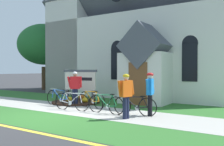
% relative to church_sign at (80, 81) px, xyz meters
% --- Properties ---
extents(ground, '(140.00, 140.00, 0.00)m').
position_rel_church_sign_xyz_m(ground, '(1.59, 0.30, -1.14)').
color(ground, '#333335').
extents(sidewalk_slab, '(32.00, 2.44, 0.01)m').
position_rel_church_sign_xyz_m(sidewalk_slab, '(0.89, -1.87, -1.13)').
color(sidewalk_slab, '#A8A59E').
rests_on(sidewalk_slab, ground).
extents(grass_verge, '(32.00, 2.25, 0.01)m').
position_rel_church_sign_xyz_m(grass_verge, '(0.89, -4.21, -1.13)').
color(grass_verge, '#2D6628').
rests_on(grass_verge, ground).
extents(church_lawn, '(24.00, 2.97, 0.01)m').
position_rel_church_sign_xyz_m(church_lawn, '(0.89, 0.83, -1.13)').
color(church_lawn, '#2D6628').
rests_on(church_lawn, ground).
extents(church_building, '(12.65, 10.41, 12.97)m').
position_rel_church_sign_xyz_m(church_building, '(0.44, 6.27, 3.54)').
color(church_building, silver).
rests_on(church_building, ground).
extents(church_sign, '(2.08, 0.28, 1.73)m').
position_rel_church_sign_xyz_m(church_sign, '(0.00, 0.00, 0.00)').
color(church_sign, '#474C56').
rests_on(church_sign, ground).
extents(flower_bed, '(2.49, 2.49, 0.34)m').
position_rel_church_sign_xyz_m(flower_bed, '(0.01, -0.30, -1.07)').
color(flower_bed, '#382319').
rests_on(flower_bed, ground).
extents(bicycle_silver, '(1.72, 0.28, 0.79)m').
position_rel_church_sign_xyz_m(bicycle_silver, '(4.18, -1.75, -0.77)').
color(bicycle_silver, black).
rests_on(bicycle_silver, ground).
extents(bicycle_yellow, '(1.74, 0.43, 0.82)m').
position_rel_church_sign_xyz_m(bicycle_yellow, '(1.67, -1.17, -0.76)').
color(bicycle_yellow, black).
rests_on(bicycle_yellow, ground).
extents(bicycle_red, '(1.78, 0.14, 0.82)m').
position_rel_church_sign_xyz_m(bicycle_red, '(0.01, -1.53, -0.75)').
color(bicycle_red, black).
rests_on(bicycle_red, ground).
extents(bicycle_orange, '(1.73, 0.11, 0.82)m').
position_rel_church_sign_xyz_m(bicycle_orange, '(3.02, -2.01, -0.76)').
color(bicycle_orange, black).
rests_on(bicycle_orange, ground).
extents(bicycle_blue, '(1.76, 0.21, 0.82)m').
position_rel_church_sign_xyz_m(bicycle_blue, '(1.34, -2.16, -0.76)').
color(bicycle_blue, black).
rests_on(bicycle_blue, ground).
extents(cyclist_in_yellow_jersey, '(0.30, 0.77, 1.64)m').
position_rel_church_sign_xyz_m(cyclist_in_yellow_jersey, '(4.72, -1.56, -0.18)').
color(cyclist_in_yellow_jersey, black).
rests_on(cyclist_in_yellow_jersey, ground).
extents(cyclist_in_green_jersey, '(0.58, 0.48, 1.65)m').
position_rel_church_sign_xyz_m(cyclist_in_green_jersey, '(0.58, -1.06, -0.18)').
color(cyclist_in_green_jersey, '#191E38').
rests_on(cyclist_in_green_jersey, ground).
extents(cyclist_in_orange_jersey, '(0.33, 0.70, 1.60)m').
position_rel_church_sign_xyz_m(cyclist_in_orange_jersey, '(4.23, -2.52, -0.21)').
color(cyclist_in_orange_jersey, '#191E38').
rests_on(cyclist_in_orange_jersey, ground).
extents(yard_deciduous_tree, '(4.32, 4.32, 5.56)m').
position_rel_church_sign_xyz_m(yard_deciduous_tree, '(-7.70, 4.43, 2.69)').
color(yard_deciduous_tree, '#4C3823').
rests_on(yard_deciduous_tree, ground).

